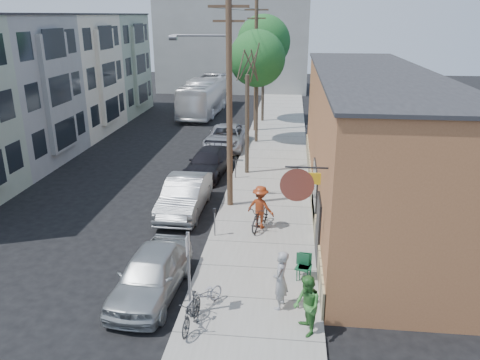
# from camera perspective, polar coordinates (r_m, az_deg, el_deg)

# --- Properties ---
(ground) EXTENTS (120.00, 120.00, 0.00)m
(ground) POSITION_cam_1_polar(r_m,az_deg,el_deg) (20.17, -9.65, -7.33)
(ground) COLOR black
(sidewalk) EXTENTS (4.50, 58.00, 0.15)m
(sidewalk) POSITION_cam_1_polar(r_m,az_deg,el_deg) (29.66, 3.99, 1.93)
(sidewalk) COLOR gray
(sidewalk) RESTS_ON ground
(cafe_building) EXTENTS (6.60, 20.20, 6.61)m
(cafe_building) POSITION_cam_1_polar(r_m,az_deg,el_deg) (23.28, 15.30, 4.61)
(cafe_building) COLOR #975D38
(cafe_building) RESTS_ON ground
(apartment_row) EXTENTS (6.30, 32.00, 9.00)m
(apartment_row) POSITION_cam_1_polar(r_m,az_deg,el_deg) (35.92, -22.70, 10.84)
(apartment_row) COLOR #97A48B
(apartment_row) RESTS_ON ground
(end_cap_building) EXTENTS (18.00, 8.00, 12.00)m
(end_cap_building) POSITION_cam_1_polar(r_m,az_deg,el_deg) (59.78, -0.78, 16.64)
(end_cap_building) COLOR gray
(end_cap_building) RESTS_ON ground
(sign_post) EXTENTS (0.07, 0.45, 2.80)m
(sign_post) POSITION_cam_1_polar(r_m,az_deg,el_deg) (14.50, -6.29, -10.31)
(sign_post) COLOR slate
(sign_post) RESTS_ON sidewalk
(parking_meter_near) EXTENTS (0.14, 0.14, 1.24)m
(parking_meter_near) POSITION_cam_1_polar(r_m,az_deg,el_deg) (19.70, -3.12, -4.58)
(parking_meter_near) COLOR slate
(parking_meter_near) RESTS_ON sidewalk
(parking_meter_far) EXTENTS (0.14, 0.14, 1.24)m
(parking_meter_far) POSITION_cam_1_polar(r_m,az_deg,el_deg) (26.65, -0.54, 1.98)
(parking_meter_far) COLOR slate
(parking_meter_far) RESTS_ON sidewalk
(utility_pole_near) EXTENTS (3.57, 0.28, 10.00)m
(utility_pole_near) POSITION_cam_1_polar(r_m,az_deg,el_deg) (21.70, -1.47, 9.95)
(utility_pole_near) COLOR #503A28
(utility_pole_near) RESTS_ON sidewalk
(utility_pole_far) EXTENTS (1.80, 0.28, 10.00)m
(utility_pole_far) POSITION_cam_1_polar(r_m,az_deg,el_deg) (37.41, 1.95, 13.89)
(utility_pole_far) COLOR #503A28
(utility_pole_far) RESTS_ON sidewalk
(tree_bare) EXTENTS (0.24, 0.24, 5.72)m
(tree_bare) POSITION_cam_1_polar(r_m,az_deg,el_deg) (27.06, 0.87, 6.70)
(tree_bare) COLOR #44392C
(tree_bare) RESTS_ON sidewalk
(tree_leafy_mid) EXTENTS (3.94, 3.94, 7.94)m
(tree_leafy_mid) POSITION_cam_1_polar(r_m,az_deg,el_deg) (33.74, 2.10, 14.56)
(tree_leafy_mid) COLOR #44392C
(tree_leafy_mid) RESTS_ON sidewalk
(tree_leafy_far) EXTENTS (4.47, 4.47, 8.94)m
(tree_leafy_far) POSITION_cam_1_polar(r_m,az_deg,el_deg) (40.91, 2.90, 16.46)
(tree_leafy_far) COLOR #44392C
(tree_leafy_far) RESTS_ON sidewalk
(patio_chair_a) EXTENTS (0.55, 0.55, 0.88)m
(patio_chair_a) POSITION_cam_1_polar(r_m,az_deg,el_deg) (17.00, 7.95, -10.41)
(patio_chair_a) COLOR #14482C
(patio_chair_a) RESTS_ON sidewalk
(patio_chair_b) EXTENTS (0.63, 0.63, 0.88)m
(patio_chair_b) POSITION_cam_1_polar(r_m,az_deg,el_deg) (16.93, 7.63, -10.53)
(patio_chair_b) COLOR #14482C
(patio_chair_b) RESTS_ON sidewalk
(patron_grey) EXTENTS (0.64, 0.82, 1.98)m
(patron_grey) POSITION_cam_1_polar(r_m,az_deg,el_deg) (15.09, 4.96, -12.05)
(patron_grey) COLOR gray
(patron_grey) RESTS_ON sidewalk
(patron_green) EXTENTS (0.93, 1.06, 1.86)m
(patron_green) POSITION_cam_1_polar(r_m,az_deg,el_deg) (14.12, 8.14, -14.91)
(patron_green) COLOR #367930
(patron_green) RESTS_ON sidewalk
(cyclist) EXTENTS (1.43, 1.15, 1.94)m
(cyclist) POSITION_cam_1_polar(r_m,az_deg,el_deg) (20.37, 2.51, -3.31)
(cyclist) COLOR maroon
(cyclist) RESTS_ON sidewalk
(cyclist_bike) EXTENTS (1.20, 2.15, 1.07)m
(cyclist_bike) POSITION_cam_1_polar(r_m,az_deg,el_deg) (20.55, 2.49, -4.42)
(cyclist_bike) COLOR black
(cyclist_bike) RESTS_ON sidewalk
(parked_bike_a) EXTENTS (0.67, 1.76, 1.03)m
(parked_bike_a) POSITION_cam_1_polar(r_m,az_deg,el_deg) (14.53, -5.94, -15.71)
(parked_bike_a) COLOR black
(parked_bike_a) RESTS_ON sidewalk
(parked_bike_b) EXTENTS (1.35, 1.62, 0.83)m
(parked_bike_b) POSITION_cam_1_polar(r_m,az_deg,el_deg) (15.37, -4.34, -13.91)
(parked_bike_b) COLOR gray
(parked_bike_b) RESTS_ON sidewalk
(car_0) EXTENTS (2.17, 4.80, 1.60)m
(car_0) POSITION_cam_1_polar(r_m,az_deg,el_deg) (16.29, -10.77, -11.16)
(car_0) COLOR #A2A8AA
(car_0) RESTS_ON ground
(car_1) EXTENTS (1.85, 5.16, 1.69)m
(car_1) POSITION_cam_1_polar(r_m,az_deg,el_deg) (22.53, -6.75, -1.88)
(car_1) COLOR gray
(car_1) RESTS_ON ground
(car_2) EXTENTS (2.56, 5.31, 1.49)m
(car_2) POSITION_cam_1_polar(r_m,az_deg,el_deg) (27.74, -3.86, 2.13)
(car_2) COLOR black
(car_2) RESTS_ON ground
(car_3) EXTENTS (2.79, 5.80, 1.59)m
(car_3) POSITION_cam_1_polar(r_m,az_deg,el_deg) (33.33, -1.66, 5.24)
(car_3) COLOR #A8A9B0
(car_3) RESTS_ON ground
(bus) EXTENTS (3.32, 12.04, 3.32)m
(bus) POSITION_cam_1_polar(r_m,az_deg,el_deg) (45.77, -4.20, 10.24)
(bus) COLOR white
(bus) RESTS_ON ground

